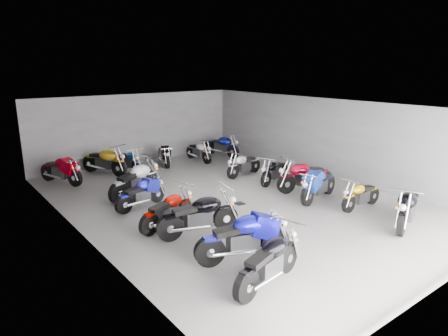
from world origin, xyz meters
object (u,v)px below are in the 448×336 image
at_px(motorcycle_right_c, 318,184).
at_px(motorcycle_back_c, 129,160).
at_px(motorcycle_left_e, 141,194).
at_px(motorcycle_right_e, 275,171).
at_px(motorcycle_left_b, 244,238).
at_px(motorcycle_right_f, 244,165).
at_px(motorcycle_left_a, 269,262).
at_px(motorcycle_back_e, 199,151).
at_px(motorcycle_left_d, 168,210).
at_px(drain_grate, 240,204).
at_px(motorcycle_left_c, 199,216).
at_px(motorcycle_back_b, 105,161).
at_px(motorcycle_left_f, 136,181).
at_px(motorcycle_back_f, 222,146).
at_px(motorcycle_back_a, 61,170).
at_px(motorcycle_right_d, 305,176).
at_px(motorcycle_right_a, 408,208).
at_px(motorcycle_right_b, 361,195).
at_px(motorcycle_back_d, 164,155).

distance_m(motorcycle_right_c, motorcycle_back_c, 8.27).
height_order(motorcycle_left_e, motorcycle_right_e, motorcycle_right_e).
distance_m(motorcycle_left_b, motorcycle_right_f, 7.43).
bearing_deg(motorcycle_left_a, motorcycle_back_e, 140.46).
bearing_deg(motorcycle_left_d, drain_grate, 80.03).
relative_size(motorcycle_left_c, motorcycle_back_b, 1.04).
distance_m(motorcycle_left_e, motorcycle_right_f, 5.17).
bearing_deg(motorcycle_left_f, motorcycle_back_b, 155.02).
distance_m(motorcycle_back_c, motorcycle_back_f, 4.92).
bearing_deg(motorcycle_left_b, motorcycle_back_c, -170.68).
xyz_separation_m(drain_grate, motorcycle_back_b, (-2.13, 6.33, 0.56)).
relative_size(drain_grate, motorcycle_back_a, 0.15).
relative_size(motorcycle_left_d, motorcycle_right_c, 0.89).
relative_size(motorcycle_left_d, motorcycle_right_d, 0.88).
bearing_deg(motorcycle_back_e, motorcycle_left_e, 41.01).
relative_size(motorcycle_right_a, motorcycle_back_e, 1.10).
distance_m(motorcycle_right_d, motorcycle_back_a, 9.29).
bearing_deg(motorcycle_left_f, motorcycle_back_c, 138.27).
xyz_separation_m(motorcycle_left_d, motorcycle_right_e, (5.47, 1.30, -0.01)).
relative_size(motorcycle_right_f, motorcycle_back_c, 1.01).
bearing_deg(motorcycle_right_b, motorcycle_left_a, 105.27).
relative_size(motorcycle_left_b, motorcycle_right_b, 1.23).
bearing_deg(motorcycle_back_f, motorcycle_right_c, 67.31).
bearing_deg(motorcycle_back_d, motorcycle_left_b, 89.12).
relative_size(motorcycle_right_e, motorcycle_right_f, 0.99).
distance_m(motorcycle_left_a, motorcycle_left_d, 4.00).
bearing_deg(motorcycle_right_f, motorcycle_back_a, 51.96).
height_order(drain_grate, motorcycle_back_d, motorcycle_back_d).
bearing_deg(motorcycle_back_e, motorcycle_left_f, 34.37).
bearing_deg(motorcycle_right_e, motorcycle_left_a, 117.46).
bearing_deg(motorcycle_right_f, motorcycle_back_b, 40.42).
bearing_deg(motorcycle_left_e, motorcycle_right_a, 27.59).
relative_size(motorcycle_right_b, motorcycle_right_e, 0.96).
distance_m(motorcycle_left_a, motorcycle_left_c, 3.00).
bearing_deg(motorcycle_right_b, motorcycle_left_e, 51.42).
bearing_deg(motorcycle_right_f, motorcycle_back_d, 15.16).
relative_size(motorcycle_left_e, motorcycle_back_a, 0.92).
bearing_deg(motorcycle_left_d, motorcycle_right_f, 103.33).
height_order(motorcycle_right_e, motorcycle_right_f, motorcycle_right_e).
relative_size(motorcycle_left_b, motorcycle_back_b, 1.04).
bearing_deg(motorcycle_back_c, motorcycle_back_f, 178.29).
xyz_separation_m(motorcycle_left_d, motorcycle_back_c, (1.75, 6.45, -0.02)).
xyz_separation_m(drain_grate, motorcycle_right_f, (2.35, 2.57, 0.47)).
bearing_deg(drain_grate, motorcycle_back_e, 68.27).
bearing_deg(motorcycle_left_f, motorcycle_left_a, -24.10).
height_order(motorcycle_left_f, motorcycle_back_b, motorcycle_left_f).
relative_size(motorcycle_left_e, motorcycle_back_e, 0.95).
relative_size(drain_grate, motorcycle_left_c, 0.14).
bearing_deg(motorcycle_back_f, motorcycle_back_a, -11.54).
distance_m(drain_grate, motorcycle_left_c, 2.83).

